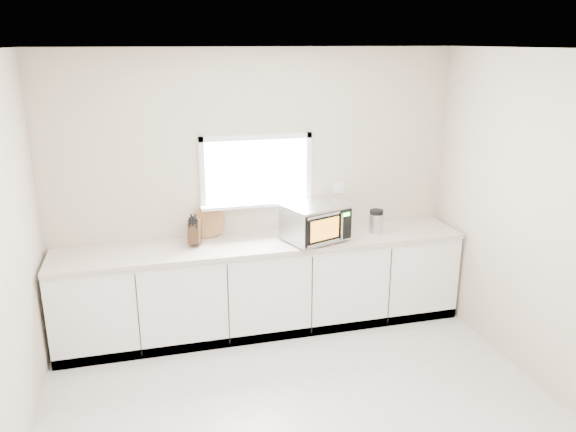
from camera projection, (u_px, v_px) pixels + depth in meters
name	position (u px, v px, depth m)	size (l,w,h in m)	color
back_wall	(256.00, 189.00, 5.50)	(4.00, 0.17, 2.70)	beige
cabinets	(264.00, 287.00, 5.50)	(3.92, 0.60, 0.88)	white
countertop	(264.00, 243.00, 5.36)	(3.92, 0.64, 0.04)	beige
microwave	(316.00, 222.00, 5.33)	(0.66, 0.59, 0.36)	black
knife_block	(195.00, 231.00, 5.22)	(0.16, 0.24, 0.32)	#412D17
cutting_board	(208.00, 222.00, 5.42)	(0.32, 0.32, 0.02)	#9E5D3D
coffee_grinder	(376.00, 221.00, 5.57)	(0.14, 0.14, 0.24)	#A9ABB1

